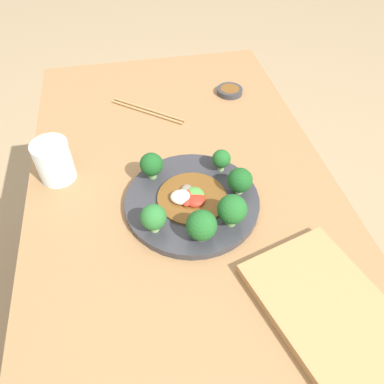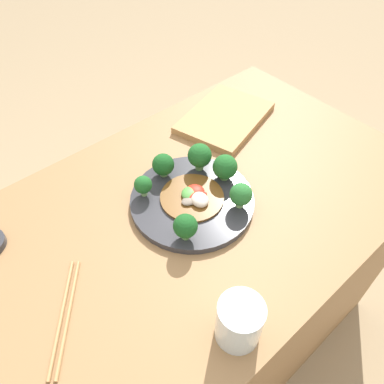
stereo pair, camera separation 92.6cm
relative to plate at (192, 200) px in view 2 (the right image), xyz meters
name	(u,v)px [view 2 (the right image)]	position (x,y,z in m)	size (l,w,h in m)	color
ground_plane	(185,339)	(-0.04, -0.01, -0.73)	(8.00, 8.00, 0.00)	#9E8460
table	(184,292)	(-0.04, -0.01, -0.37)	(1.19, 0.67, 0.72)	olive
plate	(192,200)	(0.00, 0.00, 0.00)	(0.28, 0.28, 0.02)	#333338
broccoli_southwest	(185,226)	(-0.08, -0.07, 0.04)	(0.05, 0.05, 0.06)	#70A356
broccoli_northeast	(200,156)	(0.08, 0.06, 0.05)	(0.06, 0.06, 0.07)	#70A356
broccoli_southeast	(241,195)	(0.06, -0.08, 0.04)	(0.05, 0.05, 0.06)	#89B76B
broccoli_east	(225,167)	(0.10, 0.00, 0.04)	(0.06, 0.06, 0.06)	#70A356
broccoli_northwest	(143,185)	(-0.07, 0.08, 0.04)	(0.04, 0.04, 0.05)	#89B76B
broccoli_north	(163,165)	(0.00, 0.10, 0.04)	(0.05, 0.05, 0.06)	#89B76B
stirfry_center	(194,197)	(0.00, 0.00, 0.02)	(0.14, 0.14, 0.02)	brown
drinking_glass	(239,321)	(-0.14, -0.27, 0.04)	(0.08, 0.08, 0.09)	silver
chopsticks	(65,315)	(-0.35, -0.05, 0.00)	(0.15, 0.18, 0.01)	#AD7F4C
cutting_board	(225,118)	(0.27, 0.17, 0.00)	(0.30, 0.25, 0.02)	#AD7F4C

